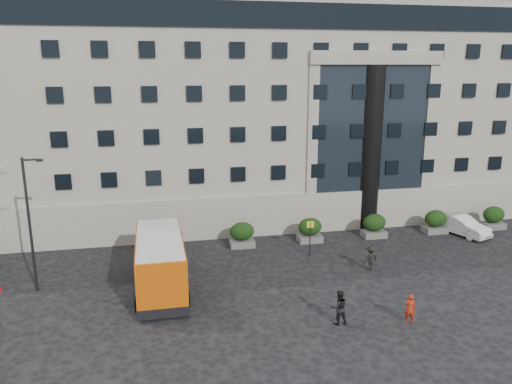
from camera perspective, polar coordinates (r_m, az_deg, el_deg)
ground at (r=29.68m, az=-1.23°, el=-11.58°), size 120.00×120.00×0.00m
civic_building at (r=49.62m, az=0.93°, el=9.73°), size 44.00×24.00×18.00m
entrance_column at (r=40.76m, az=12.87°, el=4.83°), size 1.80×1.80×13.00m
hedge_a at (r=36.14m, az=-9.79°, el=-5.35°), size 1.80×1.26×1.84m
hedge_b at (r=36.62m, az=-1.61°, el=-4.87°), size 1.80×1.26×1.84m
hedge_c at (r=37.83m, az=6.19°, el=-4.32°), size 1.80×1.26×1.84m
hedge_d at (r=39.68m, az=13.37°, el=-3.74°), size 1.80×1.26×1.84m
hedge_e at (r=42.09m, az=19.82°, el=-3.17°), size 1.80×1.26×1.84m
hedge_f at (r=44.98m, az=25.49°, el=-2.64°), size 1.80×1.26×1.84m
street_lamp at (r=31.33m, az=-24.39°, el=-2.92°), size 1.16×0.18×8.00m
bus_stop_sign at (r=34.78m, az=6.21°, el=-4.61°), size 0.50×0.08×2.52m
minibus at (r=30.01m, az=-10.89°, el=-7.80°), size 2.98×7.84×3.26m
red_truck at (r=47.85m, az=-26.74°, el=-1.19°), size 2.85×5.40×2.80m
parked_car_d at (r=43.00m, az=-22.50°, el=-3.38°), size 2.57×5.15×1.40m
white_taxi at (r=42.46m, az=22.43°, el=-3.52°), size 3.07×4.81×1.50m
pedestrian_a at (r=27.50m, az=17.17°, el=-12.61°), size 0.67×0.54×1.60m
pedestrian_b at (r=26.53m, az=9.45°, el=-12.87°), size 0.90×0.70×1.85m
pedestrian_c at (r=33.47m, az=12.94°, el=-7.35°), size 1.18×0.89×1.62m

